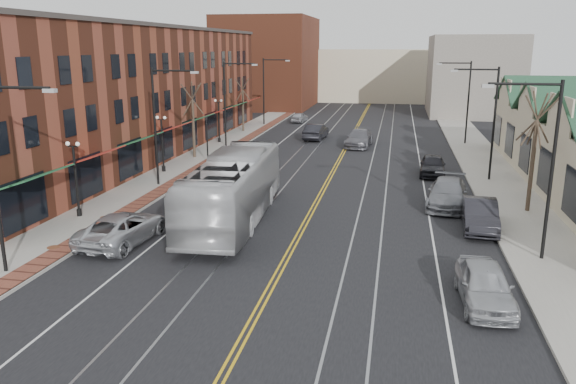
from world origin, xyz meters
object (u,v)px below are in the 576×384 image
at_px(parked_suv, 123,228).
at_px(parked_car_d, 433,165).
at_px(parked_car_b, 480,215).
at_px(parked_car_c, 448,193).
at_px(transit_bus, 233,188).
at_px(parked_car_a, 485,285).

distance_m(parked_suv, parked_car_d, 24.49).
relative_size(parked_car_b, parked_car_c, 0.87).
bearing_deg(parked_car_c, parked_car_d, 100.27).
bearing_deg(parked_car_c, transit_bus, -148.46).
relative_size(parked_car_a, parked_car_c, 0.82).
bearing_deg(parked_car_d, parked_car_c, -84.15).
bearing_deg(parked_car_a, transit_bus, 143.48).
relative_size(transit_bus, parked_car_b, 2.74).
bearing_deg(parked_car_b, parked_car_c, 110.12).
relative_size(parked_suv, parked_car_b, 1.14).
xyz_separation_m(transit_bus, parked_car_a, (12.28, -8.36, -1.08)).
relative_size(transit_bus, parked_car_a, 2.91).
relative_size(parked_car_b, parked_car_d, 1.07).
height_order(parked_car_b, parked_car_c, parked_car_c).
distance_m(parked_car_c, parked_car_d, 8.66).
bearing_deg(parked_suv, parked_car_b, -157.71).
bearing_deg(parked_suv, parked_car_c, -143.99).
xyz_separation_m(parked_suv, parked_car_c, (16.37, 9.96, 0.04)).
xyz_separation_m(transit_bus, parked_car_d, (11.54, 14.01, -1.09)).
distance_m(parked_car_a, parked_car_b, 9.44).
xyz_separation_m(parked_car_a, parked_car_b, (1.02, 9.38, 0.02)).
bearing_deg(parked_car_a, parked_car_b, 81.49).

